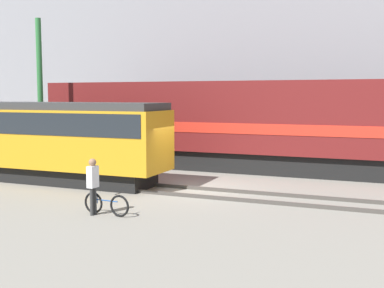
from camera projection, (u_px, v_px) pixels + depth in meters
name	position (u px, v px, depth m)	size (l,w,h in m)	color
ground_plane	(196.00, 190.00, 19.10)	(120.00, 120.00, 0.00)	gray
track_near	(190.00, 191.00, 18.52)	(60.00, 1.50, 0.14)	#47423D
track_far	(238.00, 168.00, 24.31)	(60.00, 1.51, 0.14)	#47423D
building_backdrop	(279.00, 64.00, 32.18)	(47.89, 6.00, 11.67)	gray
freight_locomotive	(242.00, 124.00, 24.01)	(21.07, 3.04, 5.04)	black
streetcar	(52.00, 137.00, 20.78)	(10.46, 2.54, 3.46)	black
bicycle	(106.00, 204.00, 15.10)	(1.69, 0.44, 0.75)	black
person	(93.00, 180.00, 15.06)	(0.24, 0.37, 1.79)	#333333
utility_pole_left	(40.00, 94.00, 24.69)	(0.28, 0.28, 7.65)	#2D7238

